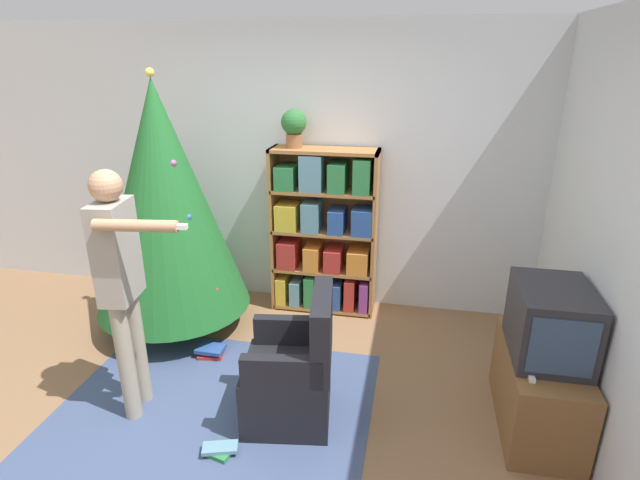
# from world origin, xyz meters

# --- Properties ---
(ground_plane) EXTENTS (14.00, 14.00, 0.00)m
(ground_plane) POSITION_xyz_m (0.00, 0.00, 0.00)
(ground_plane) COLOR #846042
(wall_back) EXTENTS (8.00, 0.10, 2.60)m
(wall_back) POSITION_xyz_m (0.00, 2.07, 1.30)
(wall_back) COLOR silver
(wall_back) RESTS_ON ground_plane
(area_rug) EXTENTS (2.15, 1.75, 0.01)m
(area_rug) POSITION_xyz_m (-0.24, 0.21, 0.00)
(area_rug) COLOR #3D4C70
(area_rug) RESTS_ON ground_plane
(bookshelf) EXTENTS (0.96, 0.32, 1.54)m
(bookshelf) POSITION_xyz_m (0.23, 1.84, 0.75)
(bookshelf) COLOR #A8703D
(bookshelf) RESTS_ON ground_plane
(tv_stand) EXTENTS (0.45, 0.91, 0.55)m
(tv_stand) POSITION_xyz_m (1.90, 0.51, 0.27)
(tv_stand) COLOR brown
(tv_stand) RESTS_ON ground_plane
(television) EXTENTS (0.44, 0.59, 0.46)m
(television) POSITION_xyz_m (1.90, 0.51, 0.77)
(television) COLOR #28282D
(television) RESTS_ON tv_stand
(game_remote) EXTENTS (0.04, 0.12, 0.02)m
(game_remote) POSITION_xyz_m (1.76, 0.24, 0.56)
(game_remote) COLOR white
(game_remote) RESTS_ON tv_stand
(christmas_tree) EXTENTS (1.31, 1.31, 2.21)m
(christmas_tree) POSITION_xyz_m (-1.00, 1.24, 1.18)
(christmas_tree) COLOR #4C3323
(christmas_tree) RESTS_ON ground_plane
(armchair) EXTENTS (0.64, 0.64, 0.92)m
(armchair) POSITION_xyz_m (0.32, 0.28, 0.32)
(armchair) COLOR black
(armchair) RESTS_ON ground_plane
(standing_person) EXTENTS (0.67, 0.47, 1.69)m
(standing_person) POSITION_xyz_m (-0.75, 0.15, 1.00)
(standing_person) COLOR #9E937F
(standing_person) RESTS_ON ground_plane
(potted_plant) EXTENTS (0.22, 0.22, 0.33)m
(potted_plant) POSITION_xyz_m (-0.04, 1.84, 1.73)
(potted_plant) COLOR #935B38
(potted_plant) RESTS_ON bookshelf
(book_pile_near_tree) EXTENTS (0.22, 0.18, 0.08)m
(book_pile_near_tree) POSITION_xyz_m (-0.51, 0.84, 0.04)
(book_pile_near_tree) COLOR #B22D28
(book_pile_near_tree) RESTS_ON ground_plane
(book_pile_by_chair) EXTENTS (0.23, 0.16, 0.06)m
(book_pile_by_chair) POSITION_xyz_m (-0.04, -0.15, 0.03)
(book_pile_by_chair) COLOR #2D7A42
(book_pile_by_chair) RESTS_ON ground_plane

